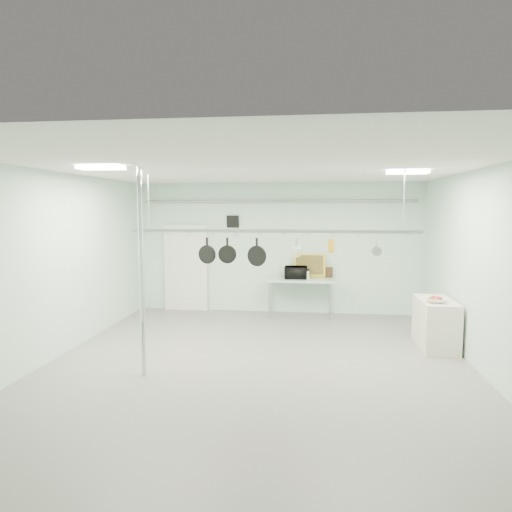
# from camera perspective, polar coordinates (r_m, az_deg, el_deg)

# --- Properties ---
(floor) EXTENTS (8.00, 8.00, 0.00)m
(floor) POSITION_cam_1_polar(r_m,az_deg,el_deg) (7.69, 0.18, -13.57)
(floor) COLOR gray
(floor) RESTS_ON ground
(ceiling) EXTENTS (7.00, 8.00, 0.02)m
(ceiling) POSITION_cam_1_polar(r_m,az_deg,el_deg) (7.27, 0.18, 10.85)
(ceiling) COLOR silver
(ceiling) RESTS_ON back_wall
(back_wall) EXTENTS (7.00, 0.02, 3.20)m
(back_wall) POSITION_cam_1_polar(r_m,az_deg,el_deg) (11.26, 2.64, 1.00)
(back_wall) COLOR silver
(back_wall) RESTS_ON floor
(right_wall) EXTENTS (0.02, 8.00, 3.20)m
(right_wall) POSITION_cam_1_polar(r_m,az_deg,el_deg) (7.71, 26.88, -1.91)
(right_wall) COLOR silver
(right_wall) RESTS_ON floor
(door) EXTENTS (1.10, 0.10, 2.20)m
(door) POSITION_cam_1_polar(r_m,az_deg,el_deg) (11.68, -8.73, -1.60)
(door) COLOR silver
(door) RESTS_ON floor
(wall_vent) EXTENTS (0.30, 0.04, 0.30)m
(wall_vent) POSITION_cam_1_polar(r_m,az_deg,el_deg) (11.34, -2.92, 4.32)
(wall_vent) COLOR black
(wall_vent) RESTS_ON back_wall
(conduit_pipe) EXTENTS (6.60, 0.07, 0.07)m
(conduit_pipe) POSITION_cam_1_polar(r_m,az_deg,el_deg) (11.13, 2.63, 6.87)
(conduit_pipe) COLOR gray
(conduit_pipe) RESTS_ON back_wall
(chrome_pole) EXTENTS (0.08, 0.08, 3.20)m
(chrome_pole) POSITION_cam_1_polar(r_m,az_deg,el_deg) (7.14, -14.09, -2.02)
(chrome_pole) COLOR silver
(chrome_pole) RESTS_ON floor
(prep_table) EXTENTS (1.60, 0.70, 0.91)m
(prep_table) POSITION_cam_1_polar(r_m,az_deg,el_deg) (10.93, 5.60, -3.23)
(prep_table) COLOR #B1D0C3
(prep_table) RESTS_ON floor
(side_cabinet) EXTENTS (0.60, 1.20, 0.90)m
(side_cabinet) POSITION_cam_1_polar(r_m,az_deg,el_deg) (9.14, 21.54, -7.88)
(side_cabinet) COLOR beige
(side_cabinet) RESTS_ON floor
(pot_rack) EXTENTS (4.80, 0.06, 1.00)m
(pot_rack) POSITION_cam_1_polar(r_m,az_deg,el_deg) (7.53, 1.97, 3.37)
(pot_rack) COLOR #B7B7BC
(pot_rack) RESTS_ON ceiling
(light_panel_left) EXTENTS (0.65, 0.30, 0.05)m
(light_panel_left) POSITION_cam_1_polar(r_m,az_deg,el_deg) (7.12, -18.82, 10.41)
(light_panel_left) COLOR white
(light_panel_left) RESTS_ON ceiling
(light_panel_right) EXTENTS (0.65, 0.30, 0.05)m
(light_panel_right) POSITION_cam_1_polar(r_m,az_deg,el_deg) (7.96, 18.42, 9.91)
(light_panel_right) COLOR white
(light_panel_right) RESTS_ON ceiling
(microwave) EXTENTS (0.53, 0.36, 0.29)m
(microwave) POSITION_cam_1_polar(r_m,az_deg,el_deg) (10.92, 5.02, -2.06)
(microwave) COLOR black
(microwave) RESTS_ON prep_table
(coffee_canister) EXTENTS (0.20, 0.20, 0.20)m
(coffee_canister) POSITION_cam_1_polar(r_m,az_deg,el_deg) (10.86, 6.26, -2.36)
(coffee_canister) COLOR white
(coffee_canister) RESTS_ON prep_table
(painting_large) EXTENTS (0.79, 0.19, 0.58)m
(painting_large) POSITION_cam_1_polar(r_m,az_deg,el_deg) (11.18, 6.69, -1.16)
(painting_large) COLOR gold
(painting_large) RESTS_ON prep_table
(painting_small) EXTENTS (0.30, 0.10, 0.25)m
(painting_small) POSITION_cam_1_polar(r_m,az_deg,el_deg) (11.20, 8.80, -2.02)
(painting_small) COLOR #332212
(painting_small) RESTS_ON prep_table
(fruit_bowl) EXTENTS (0.39, 0.39, 0.09)m
(fruit_bowl) POSITION_cam_1_polar(r_m,az_deg,el_deg) (8.75, 21.54, -5.17)
(fruit_bowl) COLOR silver
(fruit_bowl) RESTS_ON side_cabinet
(skillet_left) EXTENTS (0.32, 0.13, 0.42)m
(skillet_left) POSITION_cam_1_polar(r_m,az_deg,el_deg) (7.73, -6.14, 0.75)
(skillet_left) COLOR black
(skillet_left) RESTS_ON pot_rack
(skillet_mid) EXTENTS (0.31, 0.07, 0.42)m
(skillet_mid) POSITION_cam_1_polar(r_m,az_deg,el_deg) (7.66, -3.61, 0.73)
(skillet_mid) COLOR black
(skillet_mid) RESTS_ON pot_rack
(skillet_right) EXTENTS (0.35, 0.17, 0.47)m
(skillet_right) POSITION_cam_1_polar(r_m,az_deg,el_deg) (7.58, 0.10, 0.52)
(skillet_right) COLOR black
(skillet_right) RESTS_ON pot_rack
(whisk) EXTENTS (0.24, 0.24, 0.31)m
(whisk) POSITION_cam_1_polar(r_m,az_deg,el_deg) (7.52, 5.11, 1.05)
(whisk) COLOR silver
(whisk) RESTS_ON pot_rack
(grater) EXTENTS (0.10, 0.06, 0.24)m
(grater) POSITION_cam_1_polar(r_m,az_deg,el_deg) (7.52, 9.36, 1.26)
(grater) COLOR gold
(grater) RESTS_ON pot_rack
(saucepan) EXTENTS (0.17, 0.12, 0.27)m
(saucepan) POSITION_cam_1_polar(r_m,az_deg,el_deg) (7.59, 14.85, 1.07)
(saucepan) COLOR #ACABB0
(saucepan) RESTS_ON pot_rack
(fruit_cluster) EXTENTS (0.24, 0.24, 0.09)m
(fruit_cluster) POSITION_cam_1_polar(r_m,az_deg,el_deg) (8.75, 21.55, -4.91)
(fruit_cluster) COLOR #B01F10
(fruit_cluster) RESTS_ON fruit_bowl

